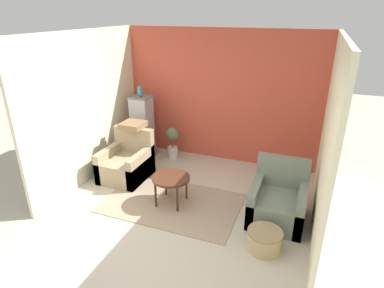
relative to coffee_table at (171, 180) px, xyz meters
name	(u,v)px	position (x,y,z in m)	size (l,w,h in m)	color
ground_plane	(149,252)	(0.19, -1.12, -0.42)	(20.00, 20.00, 0.00)	beige
wall_back_accent	(221,97)	(0.19, 1.95, 0.86)	(3.96, 0.06, 2.57)	#C64C38
wall_left	(87,108)	(-1.75, 0.40, 0.86)	(0.06, 3.04, 2.57)	beige
wall_right	(328,138)	(2.14, 0.40, 0.86)	(0.06, 3.04, 2.57)	beige
area_rug	(172,203)	(0.00, 0.00, -0.42)	(2.14, 1.35, 0.01)	gray
coffee_table	(171,180)	(0.00, 0.00, 0.00)	(0.59, 0.59, 0.48)	#472819
armchair_left	(127,164)	(-1.12, 0.50, -0.15)	(0.77, 0.84, 0.86)	#9E896B
armchair_right	(278,202)	(1.61, 0.21, -0.15)	(0.77, 0.84, 0.86)	slate
birdcage	(143,128)	(-1.30, 1.46, 0.19)	(0.47, 0.47, 1.27)	slate
parrot	(140,92)	(-1.30, 1.46, 0.95)	(0.10, 0.18, 0.22)	teal
potted_plant	(172,140)	(-0.68, 1.55, -0.03)	(0.28, 0.25, 0.67)	beige
wicker_basket	(264,240)	(1.55, -0.54, -0.27)	(0.45, 0.45, 0.28)	tan
throw_pillow	(133,125)	(-1.12, 0.81, 0.49)	(0.40, 0.40, 0.10)	#846647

